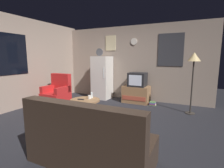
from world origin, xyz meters
TOP-DOWN VIEW (x-y plane):
  - ground_plane at (0.00, 0.00)m, footprint 12.00×12.00m
  - wall_with_art at (0.01, 2.45)m, footprint 5.20×0.12m
  - wall_left_with_window at (-2.55, -0.00)m, footprint 0.12×5.20m
  - fridge at (-0.97, 2.07)m, footprint 0.60×0.62m
  - tv_stand at (0.32, 2.04)m, footprint 0.84×0.53m
  - crt_tv at (0.35, 2.04)m, footprint 0.54×0.51m
  - standing_lamp at (1.95, 1.57)m, footprint 0.32×0.32m
  - coffee_table at (-0.38, 0.13)m, footprint 0.72×0.72m
  - wine_glass at (-0.31, 0.33)m, footprint 0.05×0.05m
  - mug_ceramic_white at (-0.32, 0.24)m, footprint 0.08×0.08m
  - remote_control at (-0.45, 0.06)m, footprint 0.15×0.07m
  - armchair at (-1.80, 0.69)m, footprint 0.68×0.68m
  - couch at (0.73, -1.38)m, footprint 1.70×0.80m
  - book_stack at (0.88, 1.92)m, footprint 0.20×0.16m

SIDE VIEW (x-z plane):
  - ground_plane at x=0.00m, z-range 0.00..0.00m
  - book_stack at x=0.88m, z-range 0.00..0.11m
  - coffee_table at x=-0.38m, z-range 0.00..0.45m
  - tv_stand at x=0.32m, z-range 0.00..0.54m
  - couch at x=0.73m, z-range -0.15..0.77m
  - armchair at x=-1.80m, z-range -0.14..0.82m
  - remote_control at x=-0.45m, z-range 0.45..0.48m
  - mug_ceramic_white at x=-0.32m, z-range 0.45..0.54m
  - wine_glass at x=-0.31m, z-range 0.45..0.60m
  - fridge at x=-0.97m, z-range -0.13..1.64m
  - crt_tv at x=0.35m, z-range 0.54..0.98m
  - wall_with_art at x=0.01m, z-range 0.01..2.53m
  - wall_left_with_window at x=-2.55m, z-range 0.00..2.60m
  - standing_lamp at x=1.95m, z-range 0.56..2.15m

